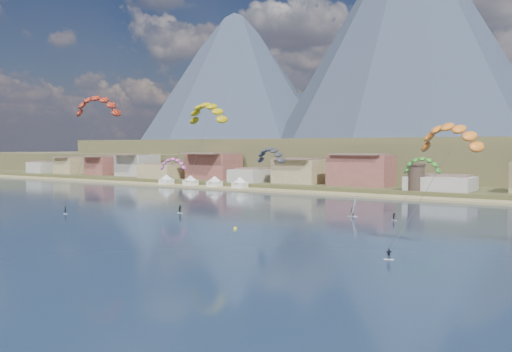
% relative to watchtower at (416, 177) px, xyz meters
% --- Properties ---
extents(ground, '(2400.00, 2400.00, 0.00)m').
position_rel_watchtower_xyz_m(ground, '(-5.00, -114.00, -6.37)').
color(ground, black).
rests_on(ground, ground).
extents(beach, '(2200.00, 12.00, 0.90)m').
position_rel_watchtower_xyz_m(beach, '(-5.00, -8.00, -6.12)').
color(beach, tan).
rests_on(beach, ground).
extents(town, '(400.00, 24.00, 12.00)m').
position_rel_watchtower_xyz_m(town, '(-45.00, 8.00, 1.63)').
color(town, beige).
rests_on(town, ground).
extents(watchtower, '(5.82, 5.82, 8.60)m').
position_rel_watchtower_xyz_m(watchtower, '(0.00, 0.00, 0.00)').
color(watchtower, '#47382D').
rests_on(watchtower, ground).
extents(beach_tents, '(43.40, 6.40, 5.00)m').
position_rel_watchtower_xyz_m(beach_tents, '(-81.25, -8.00, -2.66)').
color(beach_tents, white).
rests_on(beach_tents, ground).
extents(kitesurfer_red, '(12.94, 17.17, 30.28)m').
position_rel_watchtower_xyz_m(kitesurfer_red, '(-55.77, -78.72, 20.46)').
color(kitesurfer_red, silver).
rests_on(kitesurfer_red, ground).
extents(kitesurfer_yellow, '(12.70, 15.66, 28.71)m').
position_rel_watchtower_xyz_m(kitesurfer_yellow, '(-33.72, -61.98, 18.73)').
color(kitesurfer_yellow, silver).
rests_on(kitesurfer_yellow, ground).
extents(kitesurfer_orange, '(11.12, 14.89, 21.65)m').
position_rel_watchtower_xyz_m(kitesurfer_orange, '(33.47, -86.72, 11.38)').
color(kitesurfer_orange, silver).
rests_on(kitesurfer_orange, ground).
extents(kitesurfer_green, '(9.13, 14.62, 16.28)m').
position_rel_watchtower_xyz_m(kitesurfer_green, '(16.47, -46.26, 5.72)').
color(kitesurfer_green, silver).
rests_on(kitesurfer_green, ground).
extents(distant_kite_pink, '(8.83, 7.31, 14.52)m').
position_rel_watchtower_xyz_m(distant_kite_pink, '(-57.73, -49.21, 4.92)').
color(distant_kite_pink, '#262626').
rests_on(distant_kite_pink, ground).
extents(distant_kite_dark, '(9.34, 6.50, 17.35)m').
position_rel_watchtower_xyz_m(distant_kite_dark, '(-19.38, -54.42, 7.93)').
color(distant_kite_dark, '#262626').
rests_on(distant_kite_dark, ground).
extents(windsurfer, '(2.70, 2.97, 4.60)m').
position_rel_watchtower_xyz_m(windsurfer, '(4.31, -56.69, -4.91)').
color(windsurfer, silver).
rests_on(windsurfer, ground).
extents(buoy, '(0.68, 0.68, 0.68)m').
position_rel_watchtower_xyz_m(buoy, '(-6.26, -87.23, -6.25)').
color(buoy, '#FFF01A').
rests_on(buoy, ground).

